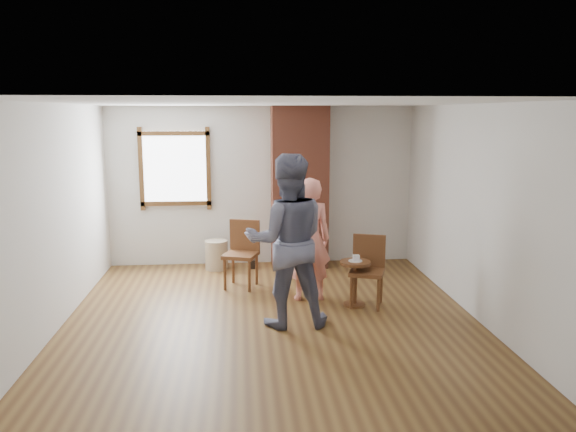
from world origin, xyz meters
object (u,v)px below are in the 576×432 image
object	(u,v)px
dining_chair_left	(242,250)
man	(287,241)
side_table	(355,276)
stoneware_crock	(217,255)
person_pink	(309,239)
dining_chair_right	(368,266)

from	to	relation	value
dining_chair_left	man	size ratio (longest dim) A/B	0.47
side_table	stoneware_crock	bearing A→B (deg)	134.25
stoneware_crock	man	size ratio (longest dim) A/B	0.23
man	dining_chair_left	bearing A→B (deg)	-73.38
person_pink	side_table	bearing A→B (deg)	148.16
dining_chair_right	person_pink	distance (m)	0.86
stoneware_crock	side_table	distance (m)	2.68
stoneware_crock	dining_chair_left	distance (m)	1.06
person_pink	dining_chair_right	bearing A→B (deg)	157.08
dining_chair_right	side_table	distance (m)	0.21
side_table	man	bearing A→B (deg)	-148.64
dining_chair_left	dining_chair_right	xyz separation A→B (m)	(1.63, -0.94, -0.03)
stoneware_crock	person_pink	xyz separation A→B (m)	(1.29, -1.60, 0.59)
dining_chair_right	person_pink	bearing A→B (deg)	-179.74
person_pink	dining_chair_left	bearing A→B (deg)	-40.81
dining_chair_right	man	size ratio (longest dim) A/B	0.45
stoneware_crock	side_table	size ratio (longest dim) A/B	0.79
side_table	man	size ratio (longest dim) A/B	0.29
dining_chair_left	man	xyz separation A→B (m)	(0.51, -1.56, 0.48)
dining_chair_left	side_table	world-z (taller)	dining_chair_left
stoneware_crock	dining_chair_right	distance (m)	2.78
dining_chair_right	side_table	xyz separation A→B (m)	(-0.18, -0.05, -0.11)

